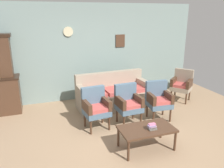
{
  "coord_description": "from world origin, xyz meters",
  "views": [
    {
      "loc": [
        -1.53,
        -3.62,
        2.4
      ],
      "look_at": [
        0.12,
        1.07,
        0.85
      ],
      "focal_mm": 36.12,
      "sensor_mm": 36.0,
      "label": 1
    }
  ],
  "objects_px": {
    "armchair_near_cabinet": "(158,99)",
    "coffee_table": "(147,130)",
    "floor_vase_by_wall": "(181,83)",
    "armchair_row_middle": "(128,102)",
    "wingback_chair_by_fireplace": "(182,84)",
    "book_stack_on_table": "(152,127)",
    "floral_couch": "(113,95)",
    "armchair_by_doorway": "(96,106)"
  },
  "relations": [
    {
      "from": "floral_couch",
      "to": "armchair_row_middle",
      "type": "distance_m",
      "value": 1.04
    },
    {
      "from": "floral_couch",
      "to": "armchair_by_doorway",
      "type": "distance_m",
      "value": 1.26
    },
    {
      "from": "floral_couch",
      "to": "wingback_chair_by_fireplace",
      "type": "bearing_deg",
      "value": -6.25
    },
    {
      "from": "floral_couch",
      "to": "armchair_near_cabinet",
      "type": "bearing_deg",
      "value": -54.25
    },
    {
      "from": "armchair_row_middle",
      "to": "coffee_table",
      "type": "xyz_separation_m",
      "value": [
        -0.09,
        -1.07,
        -0.12
      ]
    },
    {
      "from": "armchair_by_doorway",
      "to": "book_stack_on_table",
      "type": "height_order",
      "value": "armchair_by_doorway"
    },
    {
      "from": "wingback_chair_by_fireplace",
      "to": "book_stack_on_table",
      "type": "relative_size",
      "value": 5.53
    },
    {
      "from": "wingback_chair_by_fireplace",
      "to": "book_stack_on_table",
      "type": "xyz_separation_m",
      "value": [
        -2.03,
        -1.94,
        -0.03
      ]
    },
    {
      "from": "armchair_by_doorway",
      "to": "armchair_row_middle",
      "type": "relative_size",
      "value": 1.0
    },
    {
      "from": "floral_couch",
      "to": "armchair_by_doorway",
      "type": "bearing_deg",
      "value": -127.45
    },
    {
      "from": "floor_vase_by_wall",
      "to": "armchair_row_middle",
      "type": "bearing_deg",
      "value": -149.61
    },
    {
      "from": "armchair_row_middle",
      "to": "floor_vase_by_wall",
      "type": "height_order",
      "value": "armchair_row_middle"
    },
    {
      "from": "wingback_chair_by_fireplace",
      "to": "coffee_table",
      "type": "bearing_deg",
      "value": -138.22
    },
    {
      "from": "floral_couch",
      "to": "wingback_chair_by_fireplace",
      "type": "xyz_separation_m",
      "value": [
        1.99,
        -0.22,
        0.17
      ]
    },
    {
      "from": "armchair_by_doorway",
      "to": "armchair_near_cabinet",
      "type": "distance_m",
      "value": 1.51
    },
    {
      "from": "floral_couch",
      "to": "book_stack_on_table",
      "type": "height_order",
      "value": "floral_couch"
    },
    {
      "from": "armchair_near_cabinet",
      "to": "coffee_table",
      "type": "bearing_deg",
      "value": -129.06
    },
    {
      "from": "floral_couch",
      "to": "wingback_chair_by_fireplace",
      "type": "distance_m",
      "value": 2.01
    },
    {
      "from": "floral_couch",
      "to": "book_stack_on_table",
      "type": "distance_m",
      "value": 2.17
    },
    {
      "from": "floral_couch",
      "to": "coffee_table",
      "type": "xyz_separation_m",
      "value": [
        -0.1,
        -2.09,
        0.05
      ]
    },
    {
      "from": "armchair_by_doorway",
      "to": "book_stack_on_table",
      "type": "distance_m",
      "value": 1.38
    },
    {
      "from": "coffee_table",
      "to": "book_stack_on_table",
      "type": "distance_m",
      "value": 0.13
    },
    {
      "from": "armchair_near_cabinet",
      "to": "wingback_chair_by_fireplace",
      "type": "bearing_deg",
      "value": 33.49
    },
    {
      "from": "armchair_by_doorway",
      "to": "wingback_chair_by_fireplace",
      "type": "relative_size",
      "value": 1.0
    },
    {
      "from": "armchair_near_cabinet",
      "to": "wingback_chair_by_fireplace",
      "type": "height_order",
      "value": "same"
    },
    {
      "from": "armchair_near_cabinet",
      "to": "coffee_table",
      "type": "height_order",
      "value": "armchair_near_cabinet"
    },
    {
      "from": "book_stack_on_table",
      "to": "floral_couch",
      "type": "bearing_deg",
      "value": 88.99
    },
    {
      "from": "armchair_row_middle",
      "to": "wingback_chair_by_fireplace",
      "type": "relative_size",
      "value": 1.0
    },
    {
      "from": "floor_vase_by_wall",
      "to": "armchair_by_doorway",
      "type": "bearing_deg",
      "value": -156.18
    },
    {
      "from": "coffee_table",
      "to": "floor_vase_by_wall",
      "type": "relative_size",
      "value": 1.71
    },
    {
      "from": "coffee_table",
      "to": "floral_couch",
      "type": "bearing_deg",
      "value": 87.22
    },
    {
      "from": "wingback_chair_by_fireplace",
      "to": "book_stack_on_table",
      "type": "distance_m",
      "value": 2.81
    },
    {
      "from": "armchair_near_cabinet",
      "to": "coffee_table",
      "type": "distance_m",
      "value": 1.36
    },
    {
      "from": "armchair_row_middle",
      "to": "armchair_near_cabinet",
      "type": "relative_size",
      "value": 1.0
    },
    {
      "from": "armchair_by_doorway",
      "to": "floor_vase_by_wall",
      "type": "relative_size",
      "value": 1.54
    },
    {
      "from": "armchair_by_doorway",
      "to": "wingback_chair_by_fireplace",
      "type": "distance_m",
      "value": 2.86
    },
    {
      "from": "wingback_chair_by_fireplace",
      "to": "book_stack_on_table",
      "type": "height_order",
      "value": "wingback_chair_by_fireplace"
    },
    {
      "from": "armchair_by_doorway",
      "to": "book_stack_on_table",
      "type": "relative_size",
      "value": 5.53
    },
    {
      "from": "wingback_chair_by_fireplace",
      "to": "coffee_table",
      "type": "height_order",
      "value": "wingback_chair_by_fireplace"
    },
    {
      "from": "armchair_by_doorway",
      "to": "wingback_chair_by_fireplace",
      "type": "height_order",
      "value": "same"
    },
    {
      "from": "wingback_chair_by_fireplace",
      "to": "armchair_row_middle",
      "type": "bearing_deg",
      "value": -158.16
    },
    {
      "from": "book_stack_on_table",
      "to": "wingback_chair_by_fireplace",
      "type": "bearing_deg",
      "value": 43.75
    }
  ]
}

